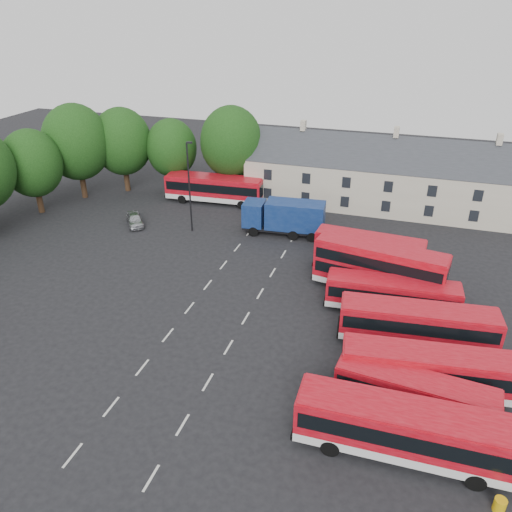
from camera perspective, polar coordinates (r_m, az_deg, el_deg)
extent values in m
plane|color=black|center=(41.08, -8.78, -7.34)|extent=(140.00, 140.00, 0.00)
cube|color=beige|center=(32.34, -20.22, -20.59)|extent=(0.15, 1.80, 0.01)
cube|color=beige|center=(34.48, -16.22, -16.20)|extent=(0.15, 1.80, 0.01)
cube|color=beige|center=(36.94, -12.87, -12.31)|extent=(0.15, 1.80, 0.01)
cube|color=beige|center=(39.64, -10.03, -8.88)|extent=(0.15, 1.80, 0.01)
cube|color=beige|center=(42.55, -7.61, -5.89)|extent=(0.15, 1.80, 0.01)
cube|color=beige|center=(45.62, -5.53, -3.29)|extent=(0.15, 1.80, 0.01)
cube|color=beige|center=(48.83, -3.73, -1.02)|extent=(0.15, 1.80, 0.01)
cube|color=beige|center=(52.15, -2.16, 0.97)|extent=(0.15, 1.80, 0.01)
cube|color=beige|center=(55.56, -0.77, 2.72)|extent=(0.15, 1.80, 0.01)
cube|color=beige|center=(30.18, -11.90, -23.58)|extent=(0.15, 1.80, 0.01)
cube|color=beige|center=(32.46, -8.39, -18.54)|extent=(0.15, 1.80, 0.01)
cube|color=beige|center=(35.05, -5.53, -14.15)|extent=(0.15, 1.80, 0.01)
cube|color=beige|center=(37.89, -3.17, -10.37)|extent=(0.15, 1.80, 0.01)
cube|color=beige|center=(40.93, -1.19, -7.11)|extent=(0.15, 1.80, 0.01)
cube|color=beige|center=(44.11, 0.48, -4.31)|extent=(0.15, 1.80, 0.01)
cube|color=beige|center=(47.42, 1.92, -1.89)|extent=(0.15, 1.80, 0.01)
cube|color=beige|center=(50.83, 3.16, 0.21)|extent=(0.15, 1.80, 0.01)
cube|color=beige|center=(54.33, 4.24, 2.04)|extent=(0.15, 1.80, 0.01)
cylinder|color=black|center=(65.79, -23.54, 6.12)|extent=(0.70, 0.70, 3.67)
ellipsoid|color=#13350E|center=(64.53, -24.25, 9.63)|extent=(6.93, 6.93, 7.97)
cylinder|color=black|center=(68.82, -19.19, 8.08)|extent=(0.70, 0.70, 4.38)
ellipsoid|color=#13350E|center=(67.44, -19.86, 12.14)|extent=(8.25, 8.25, 9.49)
cylinder|color=black|center=(69.78, -14.59, 8.83)|extent=(0.70, 0.70, 4.02)
ellipsoid|color=#13350E|center=(68.51, -15.06, 12.52)|extent=(7.59, 7.59, 8.73)
cylinder|color=black|center=(68.64, -9.38, 8.81)|extent=(0.70, 0.70, 3.50)
ellipsoid|color=#13350E|center=(67.49, -9.64, 12.08)|extent=(6.60, 6.60, 7.59)
cylinder|color=black|center=(66.31, -2.73, 8.80)|extent=(0.70, 0.70, 4.20)
ellipsoid|color=#13350E|center=(64.93, -2.83, 12.88)|extent=(7.92, 7.92, 9.11)
cube|color=beige|center=(63.30, 14.99, 7.60)|extent=(35.00, 7.00, 5.50)
cube|color=#2D3035|center=(62.47, 15.30, 9.97)|extent=(35.70, 7.13, 7.13)
cube|color=beige|center=(62.80, 5.43, 14.64)|extent=(0.60, 0.90, 1.20)
cube|color=beige|center=(61.47, 15.76, 13.49)|extent=(0.60, 0.90, 1.20)
cube|color=beige|center=(62.08, 26.09, 11.90)|extent=(0.60, 0.90, 1.20)
cube|color=silver|center=(31.16, 16.34, -19.83)|extent=(12.08, 2.91, 0.60)
cube|color=#AA0A17|center=(30.20, 16.69, -18.04)|extent=(12.08, 2.91, 2.13)
cube|color=black|center=(30.16, 16.71, -17.97)|extent=(11.60, 2.97, 1.04)
cube|color=#AA0A17|center=(29.43, 16.99, -16.50)|extent=(11.84, 2.80, 0.13)
cylinder|color=black|center=(30.52, 8.47, -20.86)|extent=(1.10, 0.32, 1.09)
cylinder|color=black|center=(32.72, 23.46, -19.28)|extent=(1.10, 0.32, 1.09)
cube|color=silver|center=(33.89, 17.44, -15.77)|extent=(9.87, 3.30, 0.48)
cube|color=#AA0A17|center=(33.17, 17.71, -14.38)|extent=(9.87, 3.30, 1.72)
cube|color=black|center=(33.14, 17.72, -14.32)|extent=(9.49, 3.30, 0.84)
cube|color=#AA0A17|center=(32.60, 17.94, -13.18)|extent=(9.67, 3.19, 0.11)
cylinder|color=black|center=(33.53, 11.71, -16.03)|extent=(0.90, 0.35, 0.88)
cylinder|color=black|center=(34.88, 22.83, -15.97)|extent=(0.90, 0.35, 0.88)
cube|color=silver|center=(35.67, 18.67, -13.29)|extent=(11.16, 3.78, 0.55)
cube|color=#AA0A17|center=(34.90, 18.98, -11.73)|extent=(11.16, 3.78, 1.94)
cube|color=black|center=(34.87, 18.99, -11.67)|extent=(10.73, 3.79, 0.94)
cube|color=#AA0A17|center=(34.29, 19.23, -10.40)|extent=(10.93, 3.66, 0.12)
cylinder|color=black|center=(34.55, 12.89, -14.50)|extent=(1.02, 0.40, 0.99)
cylinder|color=black|center=(37.44, 23.84, -12.71)|extent=(1.02, 0.40, 0.99)
cube|color=silver|center=(39.59, 17.78, -8.56)|extent=(11.54, 3.74, 0.57)
cube|color=#AA0A17|center=(38.88, 18.05, -7.02)|extent=(11.54, 3.74, 2.01)
cube|color=black|center=(38.85, 18.06, -6.95)|extent=(11.09, 3.75, 0.98)
cube|color=#AA0A17|center=(38.32, 18.28, -5.71)|extent=(11.30, 3.61, 0.12)
cylinder|color=black|center=(38.47, 12.43, -9.47)|extent=(1.05, 0.39, 1.03)
cylinder|color=black|center=(41.35, 22.63, -8.29)|extent=(1.05, 0.39, 1.03)
cube|color=silver|center=(42.74, 15.13, -5.35)|extent=(10.71, 3.06, 0.53)
cube|color=#AA0A17|center=(42.13, 15.33, -3.97)|extent=(10.71, 3.06, 1.88)
cube|color=black|center=(42.10, 15.33, -3.92)|extent=(10.29, 3.09, 0.91)
cube|color=#AA0A17|center=(41.64, 15.49, -2.81)|extent=(10.49, 2.95, 0.12)
cylinder|color=black|center=(41.92, 10.45, -5.92)|extent=(0.98, 0.33, 0.96)
cylinder|color=black|center=(44.12, 19.49, -5.35)|extent=(0.98, 0.33, 0.96)
cube|color=silver|center=(45.06, 13.63, -3.28)|extent=(11.42, 4.40, 0.56)
cube|color=#AA0A17|center=(44.12, 13.91, -1.07)|extent=(11.42, 4.40, 3.40)
cube|color=black|center=(44.42, 13.82, -1.81)|extent=(10.99, 4.38, 0.96)
cube|color=#AA0A17|center=(43.33, 14.17, 0.97)|extent=(11.18, 4.26, 0.12)
cylinder|color=black|center=(45.02, 8.85, -3.23)|extent=(1.05, 0.45, 1.01)
cylinder|color=black|center=(45.70, 18.28, -3.91)|extent=(1.05, 0.45, 1.01)
cube|color=black|center=(43.81, 14.01, -0.31)|extent=(10.99, 4.38, 0.96)
cube|color=silver|center=(47.87, 12.56, -1.36)|extent=(9.98, 2.96, 0.49)
cube|color=#AA0A17|center=(47.08, 12.77, 0.51)|extent=(9.98, 2.96, 3.00)
cube|color=black|center=(47.34, 12.70, -0.12)|extent=(9.59, 2.98, 0.85)
cube|color=#AA0A17|center=(46.42, 12.96, 2.21)|extent=(9.77, 2.85, 0.11)
cylinder|color=black|center=(47.59, 8.59, -1.50)|extent=(0.91, 0.32, 0.89)
cylinder|color=black|center=(48.61, 16.38, -1.72)|extent=(0.91, 0.32, 0.89)
cube|color=black|center=(46.82, 12.84, 1.14)|extent=(9.59, 2.98, 0.85)
cube|color=silver|center=(63.88, -4.74, 6.83)|extent=(12.42, 3.49, 0.61)
cube|color=#AA0A17|center=(63.41, -4.79, 8.01)|extent=(12.42, 3.49, 2.18)
cube|color=black|center=(63.39, -4.80, 8.06)|extent=(11.93, 3.53, 1.06)
cube|color=#AA0A17|center=(63.04, -4.83, 8.99)|extent=(12.17, 3.36, 0.13)
cylinder|color=black|center=(64.23, -8.44, 6.45)|extent=(1.13, 0.38, 1.12)
cylinder|color=black|center=(64.01, -1.02, 6.67)|extent=(1.13, 0.38, 1.12)
cube|color=black|center=(54.94, 3.13, 3.19)|extent=(8.93, 3.02, 0.33)
cube|color=navy|center=(54.96, -0.22, 4.92)|extent=(2.40, 2.91, 2.63)
cube|color=black|center=(55.04, -1.28, 5.40)|extent=(0.29, 2.33, 1.32)
cube|color=navy|center=(54.10, 4.50, 4.65)|extent=(6.45, 3.23, 2.96)
cylinder|color=black|center=(54.46, -0.29, 2.82)|extent=(1.12, 0.39, 1.10)
cylinder|color=black|center=(55.71, 6.74, 3.21)|extent=(1.12, 0.39, 1.10)
imported|color=#AAADB2|center=(58.80, -13.69, 4.08)|extent=(3.76, 4.22, 1.38)
cylinder|color=gold|center=(30.76, 26.08, -24.19)|extent=(0.62, 0.62, 0.78)
cylinder|color=black|center=(54.61, -7.61, 7.66)|extent=(0.18, 0.18, 9.96)
cube|color=black|center=(53.11, -7.62, 12.73)|extent=(0.64, 0.41, 0.18)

